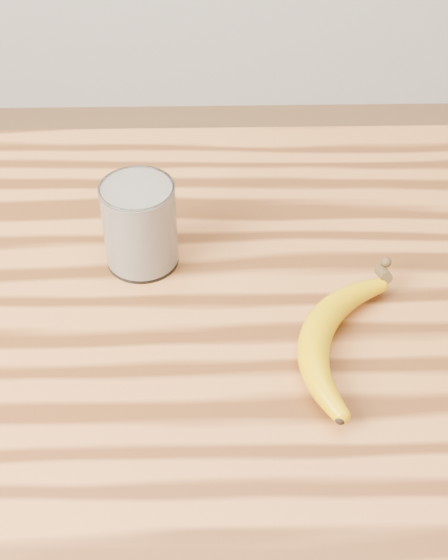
{
  "coord_description": "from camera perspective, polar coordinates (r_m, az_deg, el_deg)",
  "views": [
    {
      "loc": [
        -0.02,
        -0.57,
        1.5
      ],
      "look_at": [
        -0.0,
        0.05,
        0.93
      ],
      "focal_mm": 50.0,
      "sensor_mm": 36.0,
      "label": 1
    }
  ],
  "objects": [
    {
      "name": "table",
      "position": [
        0.92,
        0.3,
        -9.23
      ],
      "size": [
        1.2,
        0.8,
        0.9
      ],
      "color": "#B76A31",
      "rests_on": "ground"
    },
    {
      "name": "smoothie_glass",
      "position": [
        0.88,
        -6.17,
        4.07
      ],
      "size": [
        0.08,
        0.08,
        0.1
      ],
      "color": "white",
      "rests_on": "table"
    },
    {
      "name": "banana",
      "position": [
        0.81,
        6.73,
        -3.9
      ],
      "size": [
        0.19,
        0.3,
        0.03
      ],
      "primitive_type": null,
      "rotation": [
        0.0,
        0.0,
        -0.36
      ],
      "color": "#CF9800",
      "rests_on": "table"
    }
  ]
}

